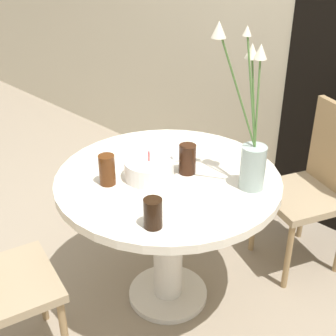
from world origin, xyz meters
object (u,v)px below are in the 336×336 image
(chair_right_flank, at_px, (316,180))
(side_plate, at_px, (177,153))
(drink_glass_2, at_px, (153,213))
(drink_glass_0, at_px, (107,170))
(drink_glass_1, at_px, (187,159))
(flower_vase, at_px, (251,141))
(birthday_cake, at_px, (149,169))

(chair_right_flank, xyz_separation_m, side_plate, (-0.46, -0.59, 0.21))
(drink_glass_2, bearing_deg, side_plate, 124.28)
(drink_glass_0, bearing_deg, drink_glass_1, 59.90)
(chair_right_flank, distance_m, drink_glass_2, 1.13)
(side_plate, bearing_deg, flower_vase, -1.34)
(flower_vase, bearing_deg, drink_glass_2, -99.35)
(chair_right_flank, distance_m, flower_vase, 0.73)
(birthday_cake, height_order, drink_glass_2, birthday_cake)
(chair_right_flank, distance_m, drink_glass_1, 0.81)
(side_plate, relative_size, drink_glass_2, 1.40)
(side_plate, bearing_deg, drink_glass_0, -93.82)
(drink_glass_0, height_order, drink_glass_2, drink_glass_0)
(chair_right_flank, xyz_separation_m, flower_vase, (-0.04, -0.60, 0.42))
(birthday_cake, relative_size, drink_glass_1, 1.60)
(chair_right_flank, bearing_deg, flower_vase, -69.69)
(drink_glass_0, relative_size, drink_glass_1, 1.00)
(birthday_cake, height_order, flower_vase, flower_vase)
(side_plate, bearing_deg, drink_glass_2, -55.72)
(drink_glass_2, bearing_deg, chair_right_flank, 83.69)
(drink_glass_2, bearing_deg, drink_glass_0, 167.11)
(birthday_cake, xyz_separation_m, drink_glass_2, (0.27, -0.24, 0.02))
(birthday_cake, distance_m, drink_glass_0, 0.19)
(drink_glass_0, distance_m, drink_glass_2, 0.38)
(chair_right_flank, bearing_deg, drink_glass_1, -89.80)
(birthday_cake, distance_m, side_plate, 0.27)
(drink_glass_1, bearing_deg, side_plate, 146.82)
(chair_right_flank, xyz_separation_m, drink_glass_0, (-0.49, -1.01, 0.28))
(flower_vase, relative_size, drink_glass_2, 5.94)
(flower_vase, height_order, drink_glass_0, flower_vase)
(side_plate, height_order, drink_glass_2, drink_glass_2)
(flower_vase, bearing_deg, chair_right_flank, 86.21)
(birthday_cake, distance_m, drink_glass_2, 0.37)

